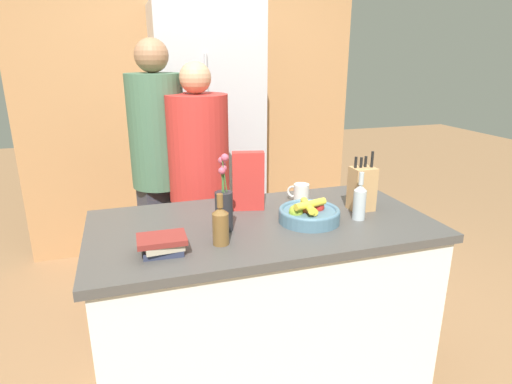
# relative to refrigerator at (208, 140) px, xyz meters

# --- Properties ---
(ground_plane) EXTENTS (14.00, 14.00, 0.00)m
(ground_plane) POSITION_rel_refrigerator_xyz_m (-0.04, -1.52, -1.01)
(ground_plane) COLOR #936B47
(kitchen_island) EXTENTS (1.64, 0.83, 0.89)m
(kitchen_island) POSITION_rel_refrigerator_xyz_m (-0.04, -1.52, -0.56)
(kitchen_island) COLOR silver
(kitchen_island) RESTS_ON ground_plane
(back_wall_wood) EXTENTS (2.84, 0.12, 2.60)m
(back_wall_wood) POSITION_rel_refrigerator_xyz_m (-0.04, 0.36, 0.29)
(back_wall_wood) COLOR #AD7A4C
(back_wall_wood) RESTS_ON ground_plane
(refrigerator) EXTENTS (0.79, 0.62, 2.02)m
(refrigerator) POSITION_rel_refrigerator_xyz_m (0.00, 0.00, 0.00)
(refrigerator) COLOR #B7B7BC
(refrigerator) RESTS_ON ground_plane
(fruit_bowl) EXTENTS (0.29, 0.29, 0.12)m
(fruit_bowl) POSITION_rel_refrigerator_xyz_m (0.17, -1.58, -0.08)
(fruit_bowl) COLOR slate
(fruit_bowl) RESTS_ON kitchen_island
(knife_block) EXTENTS (0.12, 0.10, 0.31)m
(knife_block) POSITION_rel_refrigerator_xyz_m (0.50, -1.50, -0.00)
(knife_block) COLOR tan
(knife_block) RESTS_ON kitchen_island
(flower_vase) EXTENTS (0.08, 0.08, 0.36)m
(flower_vase) POSITION_rel_refrigerator_xyz_m (-0.24, -1.56, -0.00)
(flower_vase) COLOR #232328
(flower_vase) RESTS_ON kitchen_island
(cereal_box) EXTENTS (0.17, 0.09, 0.30)m
(cereal_box) POSITION_rel_refrigerator_xyz_m (-0.05, -1.32, 0.03)
(cereal_box) COLOR red
(cereal_box) RESTS_ON kitchen_island
(coffee_mug) EXTENTS (0.11, 0.10, 0.10)m
(coffee_mug) POSITION_rel_refrigerator_xyz_m (0.25, -1.29, -0.07)
(coffee_mug) COLOR silver
(coffee_mug) RESTS_ON kitchen_island
(book_stack) EXTENTS (0.20, 0.15, 0.08)m
(book_stack) POSITION_rel_refrigerator_xyz_m (-0.53, -1.72, -0.08)
(book_stack) COLOR #2D334C
(book_stack) RESTS_ON kitchen_island
(bottle_oil) EXTENTS (0.07, 0.07, 0.22)m
(bottle_oil) POSITION_rel_refrigerator_xyz_m (-0.29, -1.70, -0.03)
(bottle_oil) COLOR brown
(bottle_oil) RESTS_ON kitchen_island
(bottle_vinegar) EXTENTS (0.06, 0.06, 0.24)m
(bottle_vinegar) POSITION_rel_refrigerator_xyz_m (0.42, -1.62, -0.03)
(bottle_vinegar) COLOR #B2BCC1
(bottle_vinegar) RESTS_ON kitchen_island
(person_at_sink) EXTENTS (0.35, 0.35, 1.76)m
(person_at_sink) POSITION_rel_refrigerator_xyz_m (-0.44, -0.60, -0.02)
(person_at_sink) COLOR #383842
(person_at_sink) RESTS_ON ground_plane
(person_in_blue) EXTENTS (0.38, 0.38, 1.63)m
(person_in_blue) POSITION_rel_refrigerator_xyz_m (-0.21, -0.75, -0.10)
(person_in_blue) COLOR #383842
(person_in_blue) RESTS_ON ground_plane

